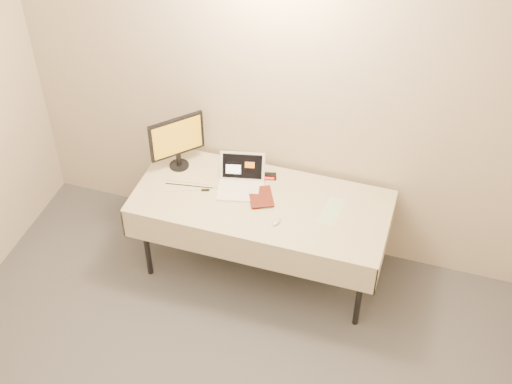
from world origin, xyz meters
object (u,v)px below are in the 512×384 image
(monitor, at_px, (177,139))
(book, at_px, (249,188))
(table, at_px, (261,207))
(laptop, at_px, (241,181))

(monitor, distance_m, book, 0.68)
(table, height_order, monitor, monitor)
(book, bearing_deg, laptop, 104.67)
(laptop, distance_m, monitor, 0.57)
(laptop, height_order, book, book)
(laptop, xyz_separation_m, monitor, (-0.53, 0.08, 0.20))
(table, distance_m, monitor, 0.81)
(laptop, distance_m, book, 0.17)
(laptop, height_order, monitor, monitor)
(laptop, xyz_separation_m, book, (0.10, -0.12, 0.06))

